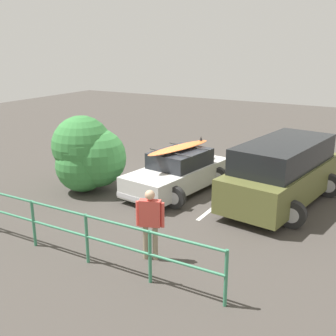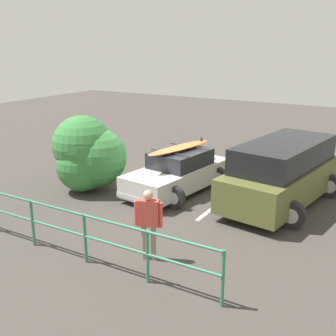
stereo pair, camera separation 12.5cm
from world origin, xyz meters
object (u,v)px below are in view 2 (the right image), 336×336
at_px(sedan_car, 178,172).
at_px(person_bystander, 148,218).
at_px(suv_car, 283,172).
at_px(bush_near_left, 86,154).

relative_size(sedan_car, person_bystander, 2.53).
xyz_separation_m(suv_car, person_bystander, (1.59, 4.86, -0.00)).
relative_size(suv_car, person_bystander, 3.19).
height_order(suv_car, bush_near_left, bush_near_left).
height_order(person_bystander, bush_near_left, bush_near_left).
xyz_separation_m(sedan_car, person_bystander, (-1.62, 4.25, 0.34)).
bearing_deg(person_bystander, sedan_car, -69.09).
xyz_separation_m(sedan_car, suv_car, (-3.21, -0.61, 0.34)).
xyz_separation_m(suv_car, bush_near_left, (5.84, 2.00, 0.25)).
bearing_deg(bush_near_left, person_bystander, 146.10).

